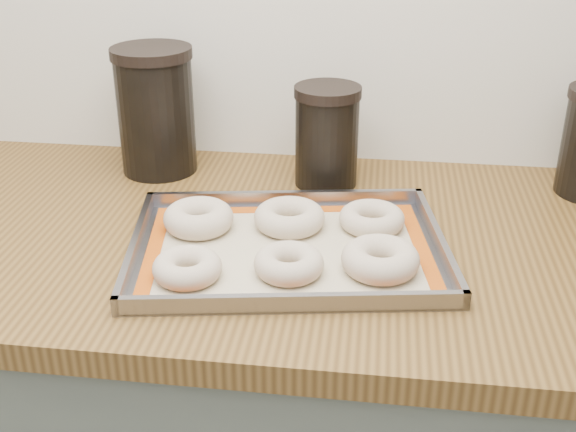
# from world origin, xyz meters

# --- Properties ---
(countertop) EXTENTS (3.06, 0.68, 0.04)m
(countertop) POSITION_xyz_m (0.00, 1.68, 0.88)
(countertop) COLOR brown
(countertop) RESTS_ON cabinet
(baking_tray) EXTENTS (0.51, 0.40, 0.03)m
(baking_tray) POSITION_xyz_m (-0.16, 1.61, 0.91)
(baking_tray) COLOR gray
(baking_tray) RESTS_ON countertop
(baking_mat) EXTENTS (0.46, 0.35, 0.00)m
(baking_mat) POSITION_xyz_m (-0.16, 1.61, 0.90)
(baking_mat) COLOR #C6B793
(baking_mat) RESTS_ON baking_tray
(bagel_front_left) EXTENTS (0.10, 0.10, 0.03)m
(bagel_front_left) POSITION_xyz_m (-0.28, 1.51, 0.92)
(bagel_front_left) COLOR beige
(bagel_front_left) RESTS_ON baking_mat
(bagel_front_mid) EXTENTS (0.11, 0.11, 0.03)m
(bagel_front_mid) POSITION_xyz_m (-0.15, 1.54, 0.92)
(bagel_front_mid) COLOR beige
(bagel_front_mid) RESTS_ON baking_mat
(bagel_front_right) EXTENTS (0.14, 0.14, 0.04)m
(bagel_front_right) POSITION_xyz_m (-0.02, 1.56, 0.92)
(bagel_front_right) COLOR beige
(bagel_front_right) RESTS_ON baking_mat
(bagel_back_left) EXTENTS (0.14, 0.14, 0.04)m
(bagel_back_left) POSITION_xyz_m (-0.30, 1.65, 0.92)
(bagel_back_left) COLOR beige
(bagel_back_left) RESTS_ON baking_mat
(bagel_back_mid) EXTENTS (0.15, 0.15, 0.04)m
(bagel_back_mid) POSITION_xyz_m (-0.16, 1.68, 0.92)
(bagel_back_mid) COLOR beige
(bagel_back_mid) RESTS_ON baking_mat
(bagel_back_right) EXTENTS (0.11, 0.11, 0.03)m
(bagel_back_right) POSITION_xyz_m (-0.04, 1.69, 0.92)
(bagel_back_right) COLOR beige
(bagel_back_right) RESTS_ON baking_mat
(canister_left) EXTENTS (0.14, 0.14, 0.23)m
(canister_left) POSITION_xyz_m (-0.44, 1.89, 1.02)
(canister_left) COLOR black
(canister_left) RESTS_ON countertop
(canister_mid) EXTENTS (0.12, 0.12, 0.18)m
(canister_mid) POSITION_xyz_m (-0.12, 1.87, 0.99)
(canister_mid) COLOR black
(canister_mid) RESTS_ON countertop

